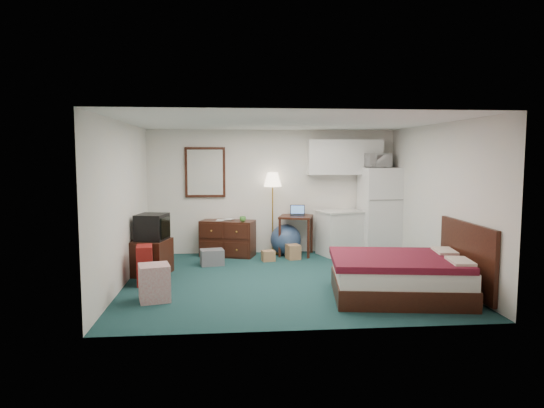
{
  "coord_description": "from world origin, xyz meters",
  "views": [
    {
      "loc": [
        -0.9,
        -7.55,
        2.0
      ],
      "look_at": [
        -0.17,
        0.45,
        1.18
      ],
      "focal_mm": 32.0,
      "sensor_mm": 36.0,
      "label": 1
    }
  ],
  "objects": [
    {
      "name": "cardboard_box_a",
      "position": [
        -0.15,
        1.41,
        0.1
      ],
      "size": [
        0.26,
        0.24,
        0.2
      ],
      "primitive_type": null,
      "rotation": [
        0.0,
        0.0,
        0.18
      ],
      "color": "#9B7449",
      "rests_on": "floor"
    },
    {
      "name": "mug",
      "position": [
        -0.62,
        1.77,
        0.77
      ],
      "size": [
        0.16,
        0.15,
        0.13
      ],
      "primitive_type": "imported",
      "rotation": [
        0.0,
        0.0,
        -0.49
      ],
      "color": "#4A993B",
      "rests_on": "dresser"
    },
    {
      "name": "exercise_ball",
      "position": [
        0.24,
        1.96,
        0.31
      ],
      "size": [
        0.66,
        0.66,
        0.62
      ],
      "primitive_type": "sphere",
      "rotation": [
        0.0,
        0.0,
        0.08
      ],
      "color": "navy",
      "rests_on": "floor"
    },
    {
      "name": "headboard",
      "position": [
        2.46,
        -1.09,
        0.55
      ],
      "size": [
        0.06,
        1.56,
        1.0
      ],
      "primitive_type": null,
      "color": "#3B190E",
      "rests_on": "walls"
    },
    {
      "name": "ceiling",
      "position": [
        0.0,
        0.0,
        2.5
      ],
      "size": [
        5.0,
        4.5,
        0.01
      ],
      "primitive_type": "cube",
      "color": "silver",
      "rests_on": "walls"
    },
    {
      "name": "dresser",
      "position": [
        -0.91,
        1.95,
        0.35
      ],
      "size": [
        1.13,
        0.77,
        0.71
      ],
      "primitive_type": null,
      "rotation": [
        0.0,
        0.0,
        -0.31
      ],
      "color": "#3B190E",
      "rests_on": "floor"
    },
    {
      "name": "microwave",
      "position": [
        2.06,
        1.91,
        1.92
      ],
      "size": [
        0.57,
        0.4,
        0.35
      ],
      "primitive_type": "imported",
      "rotation": [
        0.0,
        0.0,
        0.25
      ],
      "color": "silver",
      "rests_on": "fridge"
    },
    {
      "name": "upper_cabinets",
      "position": [
        1.45,
        2.08,
        1.95
      ],
      "size": [
        1.5,
        0.35,
        0.7
      ],
      "primitive_type": null,
      "color": "silver",
      "rests_on": "walls"
    },
    {
      "name": "walls",
      "position": [
        0.0,
        0.0,
        1.25
      ],
      "size": [
        5.01,
        4.51,
        2.5
      ],
      "color": "silver",
      "rests_on": "floor"
    },
    {
      "name": "floor_lamp",
      "position": [
        -0.01,
        2.05,
        0.82
      ],
      "size": [
        0.36,
        0.36,
        1.65
      ],
      "primitive_type": null,
      "rotation": [
        0.0,
        0.0,
        0.01
      ],
      "color": "gold",
      "rests_on": "floor"
    },
    {
      "name": "desk",
      "position": [
        0.45,
        1.93,
        0.4
      ],
      "size": [
        0.77,
        0.77,
        0.79
      ],
      "primitive_type": null,
      "rotation": [
        0.0,
        0.0,
        -0.28
      ],
      "color": "#3B190E",
      "rests_on": "floor"
    },
    {
      "name": "mirror",
      "position": [
        -1.35,
        2.22,
        1.65
      ],
      "size": [
        0.8,
        0.06,
        1.0
      ],
      "primitive_type": null,
      "color": "white",
      "rests_on": "walls"
    },
    {
      "name": "file_bin",
      "position": [
        -1.2,
        1.17,
        0.14
      ],
      "size": [
        0.46,
        0.38,
        0.29
      ],
      "primitive_type": null,
      "rotation": [
        0.0,
        0.0,
        0.18
      ],
      "color": "slate",
      "rests_on": "floor"
    },
    {
      "name": "floor",
      "position": [
        0.0,
        0.0,
        0.0
      ],
      "size": [
        5.0,
        4.5,
        0.01
      ],
      "primitive_type": "cube",
      "color": "#133B3B",
      "rests_on": "ground"
    },
    {
      "name": "tv_stand",
      "position": [
        -2.21,
        0.56,
        0.29
      ],
      "size": [
        0.73,
        0.76,
        0.59
      ],
      "primitive_type": null,
      "rotation": [
        0.0,
        0.0,
        -0.25
      ],
      "color": "#3B190E",
      "rests_on": "floor"
    },
    {
      "name": "laptop",
      "position": [
        0.48,
        1.94,
        0.89
      ],
      "size": [
        0.32,
        0.28,
        0.2
      ],
      "primitive_type": null,
      "rotation": [
        0.0,
        0.0,
        -0.15
      ],
      "color": "black",
      "rests_on": "desk"
    },
    {
      "name": "book_b",
      "position": [
        -0.96,
        2.07,
        0.82
      ],
      "size": [
        0.16,
        0.1,
        0.23
      ],
      "primitive_type": "imported",
      "rotation": [
        0.0,
        0.0,
        -0.47
      ],
      "color": "#9B7449",
      "rests_on": "dresser"
    },
    {
      "name": "bed",
      "position": [
        1.48,
        -1.09,
        0.29
      ],
      "size": [
        1.99,
        1.65,
        0.58
      ],
      "primitive_type": null,
      "rotation": [
        0.0,
        0.0,
        -0.15
      ],
      "color": "#480D15",
      "rests_on": "floor"
    },
    {
      "name": "suitcase",
      "position": [
        -2.19,
        -0.07,
        0.3
      ],
      "size": [
        0.28,
        0.4,
        0.61
      ],
      "primitive_type": null,
      "rotation": [
        0.0,
        0.0,
        0.14
      ],
      "color": "#881202",
      "rests_on": "floor"
    },
    {
      "name": "book_a",
      "position": [
        -1.13,
        1.95,
        0.81
      ],
      "size": [
        0.15,
        0.04,
        0.2
      ],
      "primitive_type": "imported",
      "rotation": [
        0.0,
        0.0,
        -0.15
      ],
      "color": "#9B7449",
      "rests_on": "dresser"
    },
    {
      "name": "kitchen_counter",
      "position": [
        1.33,
        1.88,
        0.43
      ],
      "size": [
        0.93,
        0.82,
        0.86
      ],
      "primitive_type": null,
      "rotation": [
        0.0,
        0.0,
        0.32
      ],
      "color": "silver",
      "rests_on": "floor"
    },
    {
      "name": "retail_box",
      "position": [
        -1.92,
        -0.93,
        0.25
      ],
      "size": [
        0.49,
        0.49,
        0.5
      ],
      "primitive_type": null,
      "rotation": [
        0.0,
        0.0,
        0.24
      ],
      "color": "silver",
      "rests_on": "floor"
    },
    {
      "name": "fridge",
      "position": [
        2.13,
        1.88,
        0.87
      ],
      "size": [
        0.76,
        0.76,
        1.74
      ],
      "primitive_type": null,
      "rotation": [
        0.0,
        0.0,
        0.06
      ],
      "color": "silver",
      "rests_on": "floor"
    },
    {
      "name": "crt_tv",
      "position": [
        -2.17,
        0.58,
        0.8
      ],
      "size": [
        0.57,
        0.6,
        0.43
      ],
      "primitive_type": null,
      "rotation": [
        0.0,
        0.0,
        -0.24
      ],
      "color": "black",
      "rests_on": "tv_stand"
    },
    {
      "name": "cardboard_box_b",
      "position": [
        0.34,
        1.55,
        0.14
      ],
      "size": [
        0.29,
        0.32,
        0.28
      ],
      "primitive_type": null,
      "rotation": [
        0.0,
        0.0,
        0.21
      ],
      "color": "#9B7449",
      "rests_on": "floor"
    }
  ]
}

